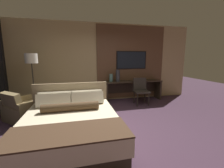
% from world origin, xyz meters
% --- Properties ---
extents(ground_plane, '(16.00, 16.00, 0.00)m').
position_xyz_m(ground_plane, '(0.00, 0.00, 0.00)').
color(ground_plane, '#3D2838').
extents(wall_back_tv_panel, '(7.20, 0.09, 2.80)m').
position_xyz_m(wall_back_tv_panel, '(0.18, 2.59, 1.40)').
color(wall_back_tv_panel, tan).
rests_on(wall_back_tv_panel, ground_plane).
extents(bed, '(1.78, 2.11, 0.97)m').
position_xyz_m(bed, '(-0.96, -0.01, 0.31)').
color(bed, '#33281E').
rests_on(bed, ground_plane).
extents(desk, '(2.13, 0.50, 0.74)m').
position_xyz_m(desk, '(1.23, 2.32, 0.51)').
color(desk, '#2D2319').
rests_on(desk, ground_plane).
extents(tv, '(1.17, 0.04, 0.66)m').
position_xyz_m(tv, '(1.23, 2.52, 1.49)').
color(tv, black).
extents(desk_chair, '(0.53, 0.53, 0.90)m').
position_xyz_m(desk_chair, '(1.32, 1.79, 0.54)').
color(desk_chair, '#28231E').
rests_on(desk_chair, ground_plane).
extents(armchair_by_window, '(1.15, 1.14, 0.78)m').
position_xyz_m(armchair_by_window, '(-2.15, 1.22, 0.26)').
color(armchair_by_window, olive).
rests_on(armchair_by_window, ground_plane).
extents(floor_lamp, '(0.34, 0.34, 1.71)m').
position_xyz_m(floor_lamp, '(-2.06, 1.88, 1.43)').
color(floor_lamp, '#282623').
rests_on(floor_lamp, ground_plane).
extents(vase_tall, '(0.14, 0.14, 0.42)m').
position_xyz_m(vase_tall, '(0.63, 2.26, 0.95)').
color(vase_tall, '#333338').
rests_on(vase_tall, desk).
extents(vase_short, '(0.13, 0.13, 0.27)m').
position_xyz_m(vase_short, '(0.39, 2.32, 0.87)').
color(vase_short, '#4C706B').
rests_on(vase_short, desk).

